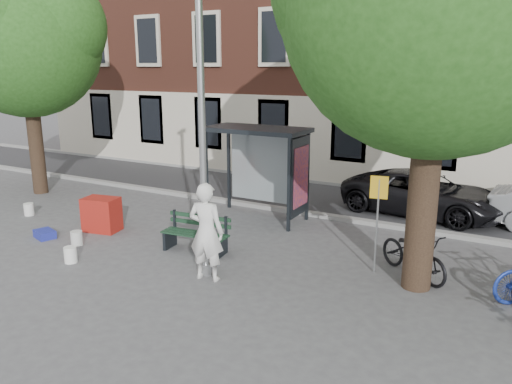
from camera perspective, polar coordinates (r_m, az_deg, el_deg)
The scene contains 17 objects.
ground at distance 10.70m, azimuth -5.74°, elevation -9.30°, with size 90.00×90.00×0.00m, color #4C4C4F.
road at distance 16.61m, azimuth 8.13°, elevation -0.80°, with size 40.00×4.00×0.01m, color #28282B.
curb_near at distance 14.81m, azimuth 5.33°, elevation -2.34°, with size 40.00×0.25×0.12m, color gray.
curb_far at distance 18.42m, azimuth 10.39°, elevation 0.77°, with size 40.00×0.25×0.12m, color gray.
lamppost at distance 9.93m, azimuth -6.14°, elevation 5.61°, with size 0.28×0.35×6.11m.
tree_left at distance 18.30m, azimuth -25.24°, elevation 15.89°, with size 5.18×4.86×7.40m.
bus_shelter at distance 13.85m, azimuth 1.69°, elevation 4.46°, with size 2.85×1.45×2.62m.
painter at distance 10.11m, azimuth -5.70°, elevation -4.55°, with size 0.74×0.49×2.03m, color silver.
bench at distance 11.87m, azimuth -6.87°, elevation -4.93°, with size 1.67×0.69×0.84m.
bike_a at distance 10.88m, azimuth 17.57°, elevation -6.75°, with size 0.65×1.85×0.97m, color black.
car_dark at distance 15.41m, azimuth 18.47°, elevation -0.15°, with size 2.11×4.57×1.27m, color black.
red_stand at distance 13.81m, azimuth -17.23°, elevation -2.46°, with size 0.90×0.60×0.90m, color #A01D15.
blue_crate at distance 13.84m, azimuth -23.00°, elevation -4.45°, with size 0.55×0.40×0.20m, color #202896.
bucket_a at distance 11.92m, azimuth -20.43°, elevation -6.73°, with size 0.28×0.28×0.36m, color white.
bucket_b at distance 12.96m, azimuth -19.81°, elevation -5.01°, with size 0.28×0.28×0.36m, color silver.
bucket_c at distance 16.08m, azimuth -24.52°, elevation -1.81°, with size 0.28×0.28×0.36m, color white.
notice_sign at distance 10.54m, azimuth 13.80°, elevation -1.09°, with size 0.36×0.10×2.09m.
Camera 1 is at (5.68, -8.02, 4.24)m, focal length 35.00 mm.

